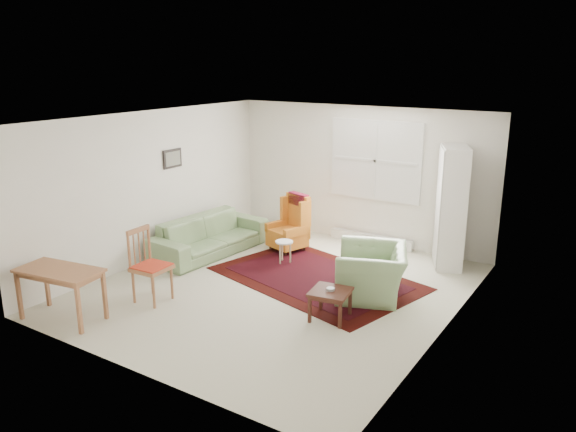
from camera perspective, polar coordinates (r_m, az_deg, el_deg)
The scene contains 10 objects.
room at distance 8.17m, azimuth -0.22°, elevation 1.23°, with size 5.04×5.54×2.51m.
rug at distance 8.78m, azimuth 2.89°, elevation -6.26°, with size 3.08×1.98×0.03m, color black, non-canonical shape.
sofa at distance 9.86m, azimuth -7.97°, elevation -1.28°, with size 2.21×0.86×0.89m, color #7B9966.
armchair at distance 8.12m, azimuth 8.51°, elevation -5.17°, with size 1.10×0.96×0.86m, color #7B9966.
wingback_chair at distance 9.88m, azimuth -0.08°, elevation -0.73°, with size 0.58×0.61×1.01m, color orange, non-canonical shape.
coffee_table at distance 7.43m, azimuth 4.31°, elevation -8.96°, with size 0.49×0.49×0.40m, color #411D14, non-canonical shape.
stool at distance 9.35m, azimuth -0.39°, elevation -3.67°, with size 0.29×0.29×0.39m, color white, non-canonical shape.
cabinet at distance 9.42m, azimuth 16.27°, elevation 0.86°, with size 0.41×0.79×1.97m, color silver, non-canonical shape.
desk at distance 7.91m, azimuth -22.00°, elevation -7.38°, with size 1.10×0.55×0.70m, color #A46942, non-canonical shape.
desk_chair at distance 8.05m, azimuth -13.70°, elevation -4.94°, with size 0.46×0.46×1.04m, color #A46942, non-canonical shape.
Camera 1 is at (4.31, -6.43, 3.29)m, focal length 35.00 mm.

